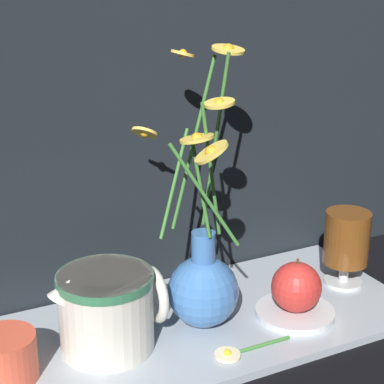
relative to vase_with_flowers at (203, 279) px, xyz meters
The scene contains 9 objects.
ground_plane 0.09m from the vase_with_flowers, 158.43° to the left, with size 6.00×6.00×0.00m, color black.
shelf 0.08m from the vase_with_flowers, 158.43° to the left, with size 0.69×0.29×0.01m.
vase_with_flowers is the anchor object (origin of this frame).
yellow_mug 0.29m from the vase_with_flowers, behind, with size 0.09×0.08×0.06m.
ceramic_pitcher 0.14m from the vase_with_flowers, behind, with size 0.16×0.13×0.12m.
tea_glass 0.27m from the vase_with_flowers, ahead, with size 0.07×0.07×0.13m.
saucer_plate 0.16m from the vase_with_flowers, 17.48° to the right, with size 0.12×0.12×0.01m.
orange_fruit 0.14m from the vase_with_flowers, 17.48° to the right, with size 0.08×0.08×0.08m.
loose_daisy 0.12m from the vase_with_flowers, 87.83° to the right, with size 0.12×0.04×0.01m.
Camera 1 is at (-0.36, -0.74, 0.51)m, focal length 60.00 mm.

